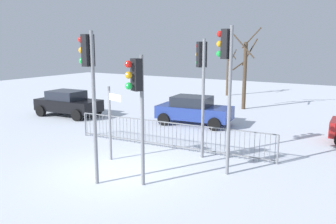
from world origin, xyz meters
TOP-DOWN VIEW (x-y plane):
  - ground_plane at (0.00, 0.00)m, footprint 60.00×60.00m
  - traffic_light_rear_right at (-0.08, -1.15)m, footprint 0.57×0.34m
  - traffic_light_mid_left at (1.55, 2.82)m, footprint 0.50×0.44m
  - traffic_light_mid_right at (2.98, 1.61)m, footprint 0.56×0.36m
  - traffic_light_rear_left at (1.24, -0.67)m, footprint 0.40×0.53m
  - direction_sign_post at (-0.98, 0.77)m, footprint 0.76×0.29m
  - pedestrian_guard_railing at (-0.01, 3.12)m, footprint 8.59×0.60m
  - car_black_mid at (-8.35, 5.67)m, footprint 3.90×2.14m
  - car_blue_trailing at (-1.10, 7.46)m, footprint 3.97×2.28m
  - bare_tree_left at (-3.58, 18.28)m, footprint 1.38×1.38m
  - bare_tree_right at (-0.39, 13.11)m, footprint 1.56×1.59m

SIDE VIEW (x-z plane):
  - ground_plane at x=0.00m, z-range 0.00..0.00m
  - pedestrian_guard_railing at x=-0.01m, z-range 0.02..1.09m
  - car_black_mid at x=-8.35m, z-range 0.03..1.50m
  - car_blue_trailing at x=-1.10m, z-range 0.03..1.50m
  - direction_sign_post at x=-0.98m, z-range 0.17..2.84m
  - bare_tree_right at x=-0.39m, z-range -0.17..4.97m
  - bare_tree_left at x=-3.58m, z-range 0.09..4.78m
  - traffic_light_rear_left at x=1.24m, z-range 0.89..4.73m
  - traffic_light_mid_left at x=1.55m, z-range 1.00..5.31m
  - traffic_light_rear_right at x=-0.08m, z-range 1.05..5.54m
  - traffic_light_mid_right at x=2.98m, z-range 1.08..5.76m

